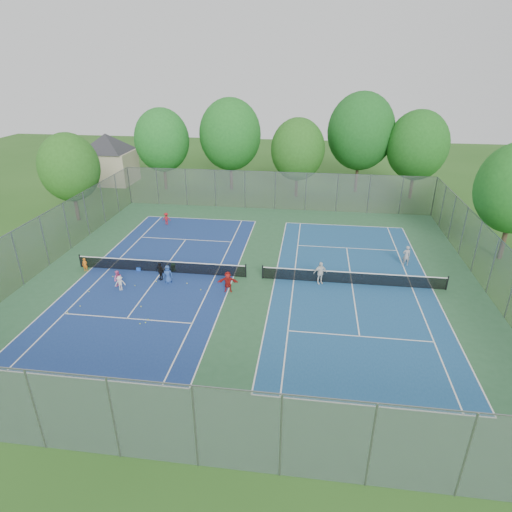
{
  "coord_description": "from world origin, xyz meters",
  "views": [
    {
      "loc": [
        3.82,
        -27.37,
        14.44
      ],
      "look_at": [
        0.0,
        1.0,
        1.3
      ],
      "focal_mm": 30.0,
      "sensor_mm": 36.0,
      "label": 1
    }
  ],
  "objects_px": {
    "net_right": "(352,278)",
    "instructor": "(406,256)",
    "ball_crate": "(139,269)",
    "ball_hopper": "(173,267)",
    "net_left": "(161,267)"
  },
  "relations": [
    {
      "from": "net_right",
      "to": "instructor",
      "type": "relative_size",
      "value": 7.87
    },
    {
      "from": "ball_crate",
      "to": "ball_hopper",
      "type": "bearing_deg",
      "value": 6.3
    },
    {
      "from": "net_right",
      "to": "ball_crate",
      "type": "height_order",
      "value": "net_right"
    },
    {
      "from": "net_left",
      "to": "instructor",
      "type": "relative_size",
      "value": 7.87
    },
    {
      "from": "net_right",
      "to": "ball_hopper",
      "type": "relative_size",
      "value": 23.63
    },
    {
      "from": "net_left",
      "to": "ball_crate",
      "type": "xyz_separation_m",
      "value": [
        -1.78,
        0.07,
        -0.32
      ]
    },
    {
      "from": "net_left",
      "to": "ball_hopper",
      "type": "relative_size",
      "value": 23.63
    },
    {
      "from": "net_right",
      "to": "instructor",
      "type": "bearing_deg",
      "value": 40.35
    },
    {
      "from": "ball_crate",
      "to": "ball_hopper",
      "type": "distance_m",
      "value": 2.6
    },
    {
      "from": "net_left",
      "to": "instructor",
      "type": "xyz_separation_m",
      "value": [
        18.27,
        3.63,
        0.36
      ]
    },
    {
      "from": "net_right",
      "to": "ball_hopper",
      "type": "height_order",
      "value": "net_right"
    },
    {
      "from": "net_right",
      "to": "instructor",
      "type": "height_order",
      "value": "instructor"
    },
    {
      "from": "ball_crate",
      "to": "ball_hopper",
      "type": "relative_size",
      "value": 0.56
    },
    {
      "from": "net_left",
      "to": "net_right",
      "type": "bearing_deg",
      "value": 0.0
    },
    {
      "from": "ball_hopper",
      "to": "net_left",
      "type": "bearing_deg",
      "value": -156.25
    }
  ]
}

